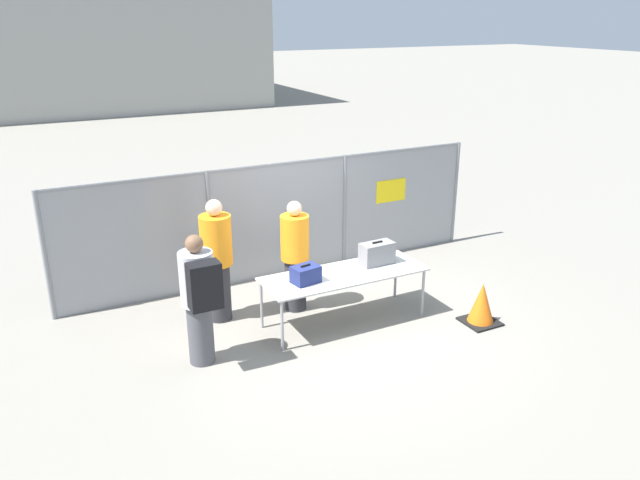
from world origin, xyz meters
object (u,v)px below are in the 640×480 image
Objects in this scene: suitcase_navy at (306,274)px; traffic_cone at (482,305)px; utility_trailer at (305,219)px; traveler_hooded at (199,296)px; security_worker_near at (295,255)px; security_worker_far at (217,259)px; inspection_table at (344,276)px; suitcase_grey at (377,253)px.

traffic_cone is (2.32, -0.88, -0.58)m from suitcase_navy.
utility_trailer is 4.23m from traffic_cone.
traveler_hooded is 1.02× the size of security_worker_near.
security_worker_far is (-0.92, 0.92, 0.06)m from suitcase_navy.
security_worker_near is 0.93× the size of security_worker_far.
security_worker_near is 0.39× the size of utility_trailer.
security_worker_near reaches higher than traffic_cone.
security_worker_far is (-1.53, 0.89, 0.22)m from inspection_table.
inspection_table is 1.78m from security_worker_far.
security_worker_far is at bearing -136.64° from utility_trailer.
security_worker_far is at bearing 159.23° from suitcase_grey.
security_worker_near is at bearing 38.90° from traveler_hooded.
suitcase_navy is at bearing -174.11° from suitcase_grey.
suitcase_grey reaches higher than suitcase_navy.
traffic_cone is (3.24, -1.80, -0.64)m from security_worker_far.
traffic_cone is at bearing -20.74° from suitcase_navy.
security_worker_far is (-1.10, 0.20, 0.06)m from security_worker_near.
suitcase_navy is at bearing 73.19° from security_worker_near.
suitcase_grey is at bearing 146.50° from security_worker_near.
inspection_table is 3.85× the size of traffic_cone.
suitcase_grey reaches higher than traffic_cone.
suitcase_grey is (1.19, 0.12, 0.04)m from suitcase_navy.
suitcase_grey is 0.82× the size of traffic_cone.
suitcase_navy is 1.20m from suitcase_grey.
suitcase_grey is 2.26m from security_worker_far.
suitcase_navy is 0.22× the size of security_worker_far.
suitcase_grey is at bearing 17.16° from traveler_hooded.
utility_trailer is at bearing 100.17° from traffic_cone.
traveler_hooded reaches higher than security_worker_near.
security_worker_near is 2.73m from traffic_cone.
security_worker_far is 3.46m from utility_trailer.
traveler_hooded is at bearing -131.77° from utility_trailer.
traffic_cone is at bearing 140.33° from security_worker_near.
traveler_hooded is 3.94m from traffic_cone.
security_worker_far is (-2.11, 0.80, 0.01)m from suitcase_grey.
suitcase_navy is 0.80× the size of suitcase_grey.
suitcase_grey is 2.70m from traveler_hooded.
suitcase_grey is at bearing 173.84° from security_worker_far.
security_worker_near reaches higher than suitcase_grey.
traveler_hooded reaches higher than suitcase_grey.
utility_trailer is at bearing 83.14° from suitcase_grey.
security_worker_near is at bearing 143.18° from traffic_cone.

